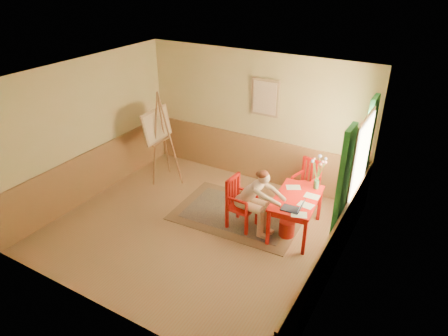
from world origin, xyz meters
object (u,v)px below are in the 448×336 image
Objects in this scene: figure at (254,198)px; easel at (158,129)px; table at (296,202)px; chair_left at (240,203)px; laptop at (294,208)px; chair_back at (307,183)px.

easel is (-2.64, 0.75, 0.49)m from figure.
easel is (-3.29, 0.40, 0.56)m from table.
figure is (0.29, -0.02, 0.21)m from chair_left.
easel is (-3.39, 0.81, 0.42)m from laptop.
chair_back is 1.43m from figure.
chair_left is 2.56m from easel.
chair_back is at bearing 98.68° from table.
chair_left reaches higher than laptop.
easel reaches higher than figure.
table is 1.32× the size of chair_back.
laptop is at bearing -4.05° from chair_left.
easel is at bearing 164.07° from figure.
table is 0.63× the size of easel.
chair_back is at bearing 10.20° from easel.
chair_back is (0.79, 1.30, -0.01)m from chair_left.
easel reaches higher than laptop.
laptop is (1.04, -0.07, 0.27)m from chair_left.
easel reaches higher than chair_back.
table is 0.99m from chair_back.
figure is at bearing -4.45° from chair_left.
table is 3.41× the size of laptop.
table is at bearing 19.60° from chair_left.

